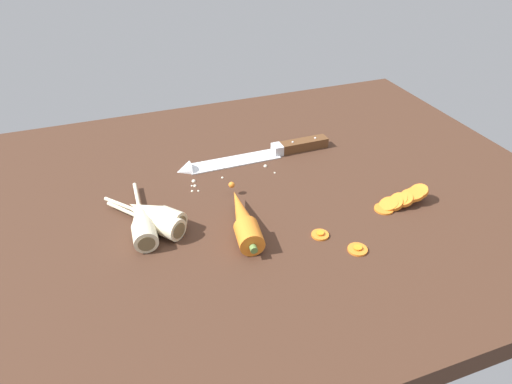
{
  "coord_description": "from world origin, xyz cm",
  "views": [
    {
      "loc": [
        -25.29,
        -70.05,
        50.34
      ],
      "look_at": [
        0.0,
        -2.0,
        1.5
      ],
      "focal_mm": 32.42,
      "sensor_mm": 36.0,
      "label": 1
    }
  ],
  "objects_px": {
    "chefs_knife": "(253,156)",
    "carrot_slice_stack": "(401,200)",
    "whole_carrot": "(243,219)",
    "parsnip_mid_right": "(142,221)",
    "parsnip_front": "(154,214)",
    "parsnip_mid_left": "(154,220)",
    "carrot_slice_stray_mid": "(358,249)",
    "carrot_slice_stray_near": "(320,234)"
  },
  "relations": [
    {
      "from": "carrot_slice_stack",
      "to": "carrot_slice_stray_near",
      "type": "bearing_deg",
      "value": -171.11
    },
    {
      "from": "chefs_knife",
      "to": "carrot_slice_stray_mid",
      "type": "bearing_deg",
      "value": -80.64
    },
    {
      "from": "parsnip_front",
      "to": "whole_carrot",
      "type": "bearing_deg",
      "value": -26.7
    },
    {
      "from": "chefs_knife",
      "to": "parsnip_front",
      "type": "height_order",
      "value": "parsnip_front"
    },
    {
      "from": "parsnip_mid_right",
      "to": "carrot_slice_stray_mid",
      "type": "relative_size",
      "value": 6.18
    },
    {
      "from": "chefs_knife",
      "to": "parsnip_mid_left",
      "type": "distance_m",
      "value": 0.3
    },
    {
      "from": "chefs_knife",
      "to": "carrot_slice_stray_near",
      "type": "relative_size",
      "value": 11.56
    },
    {
      "from": "carrot_slice_stray_near",
      "to": "parsnip_mid_right",
      "type": "bearing_deg",
      "value": 156.52
    },
    {
      "from": "chefs_knife",
      "to": "parsnip_mid_left",
      "type": "bearing_deg",
      "value": -144.55
    },
    {
      "from": "parsnip_mid_left",
      "to": "carrot_slice_stray_mid",
      "type": "bearing_deg",
      "value": -29.71
    },
    {
      "from": "parsnip_front",
      "to": "chefs_knife",
      "type": "bearing_deg",
      "value": 32.96
    },
    {
      "from": "chefs_knife",
      "to": "parsnip_mid_left",
      "type": "xyz_separation_m",
      "value": [
        -0.24,
        -0.17,
        0.01
      ]
    },
    {
      "from": "chefs_knife",
      "to": "parsnip_mid_right",
      "type": "xyz_separation_m",
      "value": [
        -0.26,
        -0.17,
        0.01
      ]
    },
    {
      "from": "parsnip_mid_left",
      "to": "carrot_slice_stray_mid",
      "type": "height_order",
      "value": "parsnip_mid_left"
    },
    {
      "from": "parsnip_mid_left",
      "to": "carrot_slice_stack",
      "type": "height_order",
      "value": "parsnip_mid_left"
    },
    {
      "from": "chefs_knife",
      "to": "carrot_slice_stray_near",
      "type": "xyz_separation_m",
      "value": [
        0.02,
        -0.29,
        -0.0
      ]
    },
    {
      "from": "whole_carrot",
      "to": "carrot_slice_stray_mid",
      "type": "relative_size",
      "value": 6.15
    },
    {
      "from": "whole_carrot",
      "to": "parsnip_front",
      "type": "height_order",
      "value": "whole_carrot"
    },
    {
      "from": "parsnip_front",
      "to": "carrot_slice_stray_mid",
      "type": "xyz_separation_m",
      "value": [
        0.3,
        -0.19,
        -0.02
      ]
    },
    {
      "from": "parsnip_mid_left",
      "to": "chefs_knife",
      "type": "bearing_deg",
      "value": 35.45
    },
    {
      "from": "whole_carrot",
      "to": "parsnip_mid_right",
      "type": "bearing_deg",
      "value": 160.36
    },
    {
      "from": "parsnip_front",
      "to": "parsnip_mid_right",
      "type": "xyz_separation_m",
      "value": [
        -0.02,
        -0.01,
        -0.0
      ]
    },
    {
      "from": "whole_carrot",
      "to": "parsnip_mid_right",
      "type": "relative_size",
      "value": 1.0
    },
    {
      "from": "parsnip_mid_right",
      "to": "carrot_slice_stray_near",
      "type": "height_order",
      "value": "parsnip_mid_right"
    },
    {
      "from": "parsnip_mid_left",
      "to": "carrot_slice_stack",
      "type": "relative_size",
      "value": 1.36
    },
    {
      "from": "whole_carrot",
      "to": "parsnip_front",
      "type": "relative_size",
      "value": 1.33
    },
    {
      "from": "whole_carrot",
      "to": "parsnip_mid_right",
      "type": "height_order",
      "value": "whole_carrot"
    },
    {
      "from": "whole_carrot",
      "to": "carrot_slice_stack",
      "type": "bearing_deg",
      "value": -6.65
    },
    {
      "from": "parsnip_mid_right",
      "to": "carrot_slice_stack",
      "type": "distance_m",
      "value": 0.47
    },
    {
      "from": "whole_carrot",
      "to": "parsnip_mid_left",
      "type": "relative_size",
      "value": 1.34
    },
    {
      "from": "carrot_slice_stray_near",
      "to": "carrot_slice_stray_mid",
      "type": "relative_size",
      "value": 0.92
    },
    {
      "from": "chefs_knife",
      "to": "parsnip_mid_left",
      "type": "height_order",
      "value": "parsnip_mid_left"
    },
    {
      "from": "parsnip_mid_right",
      "to": "carrot_slice_stray_near",
      "type": "relative_size",
      "value": 6.73
    },
    {
      "from": "parsnip_front",
      "to": "parsnip_mid_left",
      "type": "distance_m",
      "value": 0.02
    },
    {
      "from": "parsnip_front",
      "to": "carrot_slice_stray_near",
      "type": "xyz_separation_m",
      "value": [
        0.26,
        -0.13,
        -0.02
      ]
    },
    {
      "from": "parsnip_mid_left",
      "to": "whole_carrot",
      "type": "bearing_deg",
      "value": -20.23
    },
    {
      "from": "whole_carrot",
      "to": "parsnip_mid_left",
      "type": "height_order",
      "value": "whole_carrot"
    },
    {
      "from": "chefs_knife",
      "to": "carrot_slice_stack",
      "type": "height_order",
      "value": "carrot_slice_stack"
    },
    {
      "from": "parsnip_front",
      "to": "parsnip_mid_left",
      "type": "relative_size",
      "value": 1.01
    },
    {
      "from": "parsnip_front",
      "to": "carrot_slice_stray_mid",
      "type": "height_order",
      "value": "parsnip_front"
    },
    {
      "from": "carrot_slice_stack",
      "to": "carrot_slice_stray_near",
      "type": "height_order",
      "value": "carrot_slice_stack"
    },
    {
      "from": "parsnip_front",
      "to": "parsnip_mid_left",
      "type": "bearing_deg",
      "value": -100.91
    }
  ]
}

